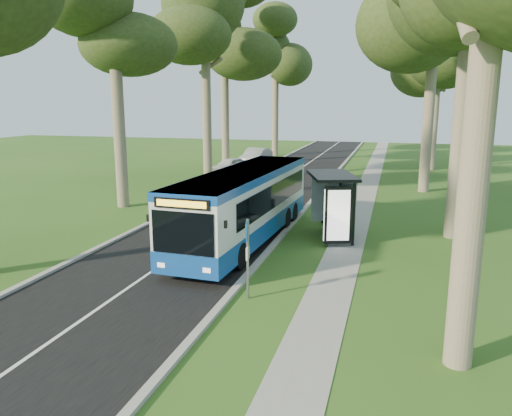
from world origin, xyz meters
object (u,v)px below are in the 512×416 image
Objects in this scene: car_white at (230,166)px; bus_stop_sign at (248,250)px; bus at (245,205)px; litter_bin at (327,213)px; bus_shelter at (334,195)px; car_silver at (256,157)px.

bus_stop_sign is at bearing -51.04° from car_white.
bus is 11.68× the size of litter_bin.
bus_shelter is at bearing -39.92° from car_white.
car_silver reaches higher than car_white.
litter_bin is at bearing 84.22° from bus_shelter.
bus is 3.17× the size of bus_shelter.
bus is 2.93× the size of car_white.
litter_bin is at bearing -61.03° from car_silver.
car_white is at bearing 104.94° from bus_stop_sign.
litter_bin is 23.24m from car_silver.
car_white reaches higher than litter_bin.
bus_stop_sign reaches higher than car_white.
car_white is at bearing -92.66° from car_silver.
bus_shelter is 3.56m from litter_bin.
bus_shelter is 26.40m from car_silver.
bus is at bearing -124.88° from litter_bin.
bus_shelter is at bearing -77.69° from litter_bin.
bus_shelter reaches higher than car_white.
bus_stop_sign is at bearing -70.40° from car_silver.
car_white is at bearing 124.03° from litter_bin.
bus reaches higher than bus_stop_sign.
litter_bin is at bearing -36.77° from car_white.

